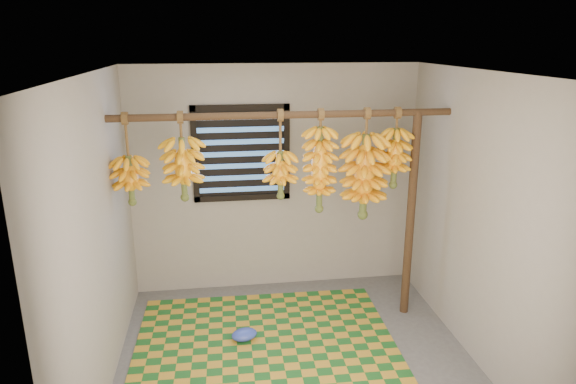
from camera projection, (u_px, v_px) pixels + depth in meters
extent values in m
cube|color=#515151|center=(297.00, 364.00, 4.34)|extent=(3.00, 3.00, 0.01)
cube|color=silver|center=(299.00, 72.00, 3.64)|extent=(3.00, 3.00, 0.01)
cube|color=gray|center=(275.00, 180.00, 5.42)|extent=(3.00, 0.01, 2.40)
cube|color=gray|center=(97.00, 241.00, 3.78)|extent=(0.01, 3.00, 2.40)
cube|color=gray|center=(479.00, 221.00, 4.20)|extent=(0.01, 3.00, 2.40)
cube|color=black|center=(241.00, 154.00, 5.26)|extent=(1.00, 0.04, 1.00)
cylinder|color=#4A2F1C|center=(286.00, 115.00, 4.42)|extent=(3.00, 0.06, 0.06)
cylinder|color=#4A2F1C|center=(410.00, 218.00, 4.88)|extent=(0.08, 0.08, 2.00)
cube|color=#1A5A1F|center=(266.00, 344.00, 4.60)|extent=(2.35, 1.90, 0.01)
ellipsoid|color=#3045B3|center=(244.00, 335.00, 4.65)|extent=(0.28, 0.24, 0.10)
cylinder|color=brown|center=(127.00, 137.00, 4.28)|extent=(0.02, 0.02, 0.38)
cylinder|color=#4C5923|center=(130.00, 178.00, 4.39)|extent=(0.05, 0.05, 0.39)
cylinder|color=brown|center=(181.00, 127.00, 4.33)|extent=(0.02, 0.02, 0.23)
cylinder|color=#4C5923|center=(183.00, 167.00, 4.42)|extent=(0.05, 0.05, 0.51)
cylinder|color=brown|center=(280.00, 133.00, 4.46)|extent=(0.02, 0.02, 0.38)
cylinder|color=#4C5923|center=(281.00, 173.00, 4.57)|extent=(0.05, 0.05, 0.39)
cylinder|color=brown|center=(321.00, 121.00, 4.48)|extent=(0.02, 0.02, 0.17)
cylinder|color=#4C5923|center=(320.00, 168.00, 4.60)|extent=(0.06, 0.06, 0.74)
cylinder|color=brown|center=(367.00, 124.00, 4.55)|extent=(0.02, 0.02, 0.25)
cylinder|color=#4C5923|center=(364.00, 174.00, 4.68)|extent=(0.07, 0.07, 0.74)
cylinder|color=brown|center=(397.00, 120.00, 4.58)|extent=(0.02, 0.02, 0.20)
cylinder|color=#4C5923|center=(395.00, 156.00, 4.68)|extent=(0.05, 0.05, 0.51)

